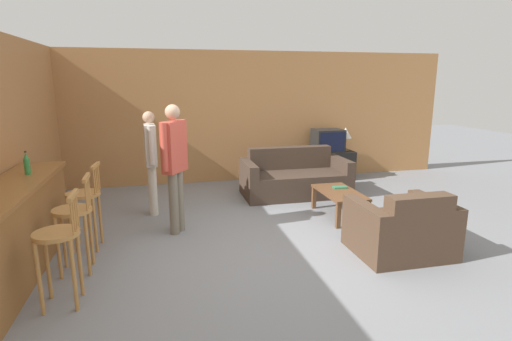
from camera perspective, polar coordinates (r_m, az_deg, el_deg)
ground_plane at (r=4.86m, az=3.44°, el=-11.82°), size 24.00×24.00×0.00m
wall_back at (r=8.11m, az=-4.09°, el=7.59°), size 9.40×0.08×2.60m
wall_left at (r=5.95m, az=-31.75°, el=3.89°), size 0.08×8.74×2.60m
bar_counter at (r=4.83m, az=-31.52°, el=-7.69°), size 0.55×2.77×0.97m
bar_chair_near at (r=4.02m, az=-26.32°, el=-9.32°), size 0.40×0.40×1.05m
bar_chair_mid at (r=4.64m, az=-24.53°, el=-6.29°), size 0.41×0.41×1.05m
bar_chair_far at (r=5.23m, az=-23.24°, el=-4.09°), size 0.43×0.43×1.05m
couch_far at (r=7.22m, az=5.51°, el=-1.16°), size 1.87×0.93×0.82m
armchair_near at (r=5.06m, az=20.07°, el=-8.00°), size 1.07×0.89×0.80m
coffee_table at (r=6.15m, az=11.83°, el=-3.47°), size 0.53×1.00×0.39m
tv_unit at (r=8.46m, az=10.07°, el=0.76°), size 1.08×0.53×0.59m
tv at (r=8.36m, az=10.22°, el=4.26°), size 0.59×0.48×0.45m
bottle at (r=5.26m, az=-29.92°, el=0.83°), size 0.07×0.07×0.27m
book_on_table at (r=6.31m, az=11.90°, el=-2.36°), size 0.22×0.14×0.02m
table_lamp at (r=8.51m, az=12.66°, el=5.14°), size 0.26×0.26×0.48m
person_by_window at (r=6.22m, az=-14.78°, el=1.90°), size 0.19×0.52×1.58m
person_by_counter at (r=5.34m, az=-11.54°, el=1.32°), size 0.36×0.45×1.72m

